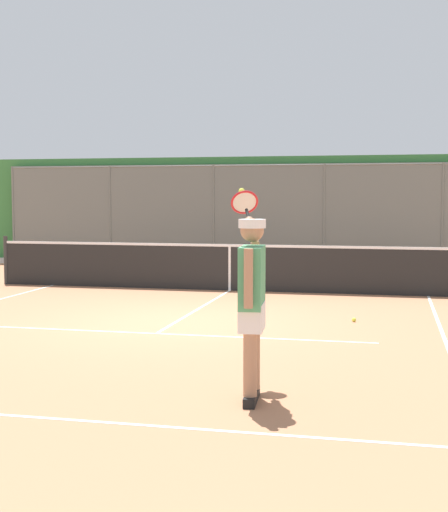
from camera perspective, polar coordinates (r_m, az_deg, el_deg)
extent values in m
plane|color=#B27551|center=(11.40, -3.77, -5.17)|extent=(60.00, 60.00, 0.00)
cube|color=white|center=(6.90, -15.91, -11.88)|extent=(7.94, 0.05, 0.01)
cube|color=white|center=(10.48, -5.30, -6.03)|extent=(6.19, 0.05, 0.01)
cube|color=white|center=(10.44, 16.83, -6.25)|extent=(0.05, 8.90, 0.01)
cube|color=white|center=(12.80, -1.90, -4.06)|extent=(0.05, 4.89, 0.01)
cylinder|color=slate|center=(19.54, 16.65, 2.90)|extent=(0.07, 0.07, 2.81)
cylinder|color=slate|center=(19.57, 7.80, 3.05)|extent=(0.07, 0.07, 2.81)
cylinder|color=slate|center=(20.06, -0.82, 3.13)|extent=(0.07, 0.07, 2.81)
cylinder|color=slate|center=(20.98, -8.86, 3.15)|extent=(0.07, 0.07, 2.81)
cylinder|color=slate|center=(22.26, -16.09, 3.10)|extent=(0.07, 0.07, 2.81)
cylinder|color=slate|center=(19.77, 3.46, 7.06)|extent=(15.07, 0.05, 0.05)
cube|color=slate|center=(19.76, 3.44, 3.10)|extent=(15.07, 0.02, 2.81)
cube|color=#387A3D|center=(20.40, 3.74, 3.45)|extent=(18.07, 0.90, 3.03)
cube|color=silver|center=(19.67, 3.33, -0.79)|extent=(16.07, 0.18, 0.15)
cylinder|color=#2D2D2D|center=(16.92, -16.64, -0.30)|extent=(0.09, 0.09, 1.07)
cube|color=black|center=(15.10, 0.45, -0.99)|extent=(10.10, 0.02, 0.91)
cube|color=white|center=(15.06, 0.45, 0.82)|extent=(10.10, 0.04, 0.05)
cube|color=white|center=(15.10, 0.45, -0.99)|extent=(0.05, 0.04, 0.91)
cube|color=black|center=(6.95, 2.04, -11.21)|extent=(0.13, 0.27, 0.09)
cylinder|color=#A87A5B|center=(6.84, 2.05, -7.60)|extent=(0.13, 0.13, 0.81)
cube|color=black|center=(7.21, 2.29, -10.62)|extent=(0.13, 0.27, 0.09)
cylinder|color=#A87A5B|center=(7.11, 2.30, -7.13)|extent=(0.13, 0.13, 0.81)
cube|color=white|center=(6.91, 2.19, -4.74)|extent=(0.25, 0.44, 0.26)
cube|color=#4C9E6B|center=(6.86, 2.20, -1.67)|extent=(0.25, 0.51, 0.58)
cylinder|color=#A87A5B|center=(6.56, 1.91, -1.76)|extent=(0.08, 0.08, 0.54)
cylinder|color=#A87A5B|center=(7.30, 2.20, 1.91)|extent=(0.22, 0.40, 0.30)
sphere|color=#A87A5B|center=(6.83, 2.21, 2.02)|extent=(0.22, 0.22, 0.22)
cylinder|color=white|center=(6.83, 2.21, 2.54)|extent=(0.28, 0.28, 0.08)
cube|color=white|center=(6.95, 2.32, 2.30)|extent=(0.20, 0.22, 0.02)
cylinder|color=black|center=(7.54, 1.86, 3.25)|extent=(0.09, 0.17, 0.13)
torus|color=red|center=(7.72, 1.61, 4.20)|extent=(0.34, 0.28, 0.26)
cylinder|color=silver|center=(7.72, 1.61, 4.20)|extent=(0.28, 0.22, 0.21)
sphere|color=#D6E042|center=(7.89, 1.38, 5.08)|extent=(0.07, 0.07, 0.07)
sphere|color=#D6E042|center=(11.58, 10.09, -4.91)|extent=(0.07, 0.07, 0.07)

